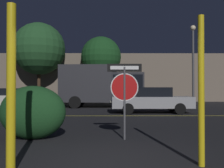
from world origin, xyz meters
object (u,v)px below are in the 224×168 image
object	(u,v)px
stop_sign	(124,86)
yellow_pole_left	(11,87)
yellow_pole_right	(201,90)
delivery_truck	(103,85)
street_lamp	(193,57)
hedge_bush_1	(33,112)
tree_2	(101,57)
passing_car_2	(152,100)
passing_car_1	(14,100)
tree_0	(39,49)

from	to	relation	value
stop_sign	yellow_pole_left	distance (m)	3.35
stop_sign	yellow_pole_right	world-z (taller)	yellow_pole_right
delivery_truck	street_lamp	world-z (taller)	street_lamp
hedge_bush_1	street_lamp	distance (m)	14.15
yellow_pole_right	tree_2	xyz separation A→B (m)	(-2.57, 19.80, 3.05)
delivery_truck	tree_2	size ratio (longest dim) A/B	0.95
yellow_pole_left	hedge_bush_1	xyz separation A→B (m)	(-0.47, 2.71, -0.69)
passing_car_2	tree_2	size ratio (longest dim) A/B	0.72
stop_sign	hedge_bush_1	world-z (taller)	stop_sign
hedge_bush_1	street_lamp	bearing A→B (deg)	53.60
stop_sign	passing_car_2	bearing A→B (deg)	74.03
tree_2	hedge_bush_1	bearing A→B (deg)	-94.13
passing_car_1	tree_2	bearing A→B (deg)	161.12
passing_car_1	delivery_truck	distance (m)	6.40
passing_car_1	delivery_truck	world-z (taller)	delivery_truck
passing_car_1	delivery_truck	bearing A→B (deg)	134.16
yellow_pole_right	hedge_bush_1	distance (m)	4.57
passing_car_1	tree_0	world-z (taller)	tree_0
hedge_bush_1	stop_sign	bearing A→B (deg)	-1.99
yellow_pole_right	street_lamp	xyz separation A→B (m)	(4.39, 13.56, 2.30)
passing_car_2	yellow_pole_left	bearing A→B (deg)	156.82
yellow_pole_right	passing_car_2	distance (m)	9.64
stop_sign	passing_car_1	size ratio (longest dim) A/B	0.43
passing_car_2	hedge_bush_1	bearing A→B (deg)	146.91
stop_sign	hedge_bush_1	bearing A→B (deg)	177.17
stop_sign	street_lamp	xyz separation A→B (m)	(5.66, 11.23, 2.21)
yellow_pole_left	yellow_pole_right	bearing A→B (deg)	4.92
delivery_truck	yellow_pole_right	bearing A→B (deg)	11.81
street_lamp	tree_2	xyz separation A→B (m)	(-6.96, 6.24, 0.75)
stop_sign	tree_0	size ratio (longest dim) A/B	0.27
passing_car_2	tree_0	size ratio (longest dim) A/B	0.60
tree_0	tree_2	xyz separation A→B (m)	(5.92, 0.50, -0.70)
stop_sign	tree_2	distance (m)	17.77
delivery_truck	tree_0	distance (m)	9.10
passing_car_1	yellow_pole_right	bearing A→B (deg)	42.29
passing_car_1	passing_car_2	distance (m)	7.89
stop_sign	yellow_pole_right	xyz separation A→B (m)	(1.27, -2.33, -0.09)
hedge_bush_1	delivery_truck	world-z (taller)	delivery_truck
stop_sign	tree_0	bearing A→B (deg)	112.19
passing_car_2	yellow_pole_right	bearing A→B (deg)	175.00
yellow_pole_left	delivery_truck	world-z (taller)	delivery_truck
street_lamp	tree_0	size ratio (longest dim) A/B	0.79
passing_car_1	tree_0	xyz separation A→B (m)	(-1.29, 9.52, 4.41)
hedge_bush_1	street_lamp	world-z (taller)	street_lamp
tree_0	yellow_pole_right	bearing A→B (deg)	-66.26
delivery_truck	street_lamp	bearing A→B (deg)	91.40
yellow_pole_left	tree_2	bearing A→B (deg)	87.75
stop_sign	hedge_bush_1	distance (m)	2.66
hedge_bush_1	tree_2	distance (m)	17.81
tree_0	tree_2	size ratio (longest dim) A/B	1.19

